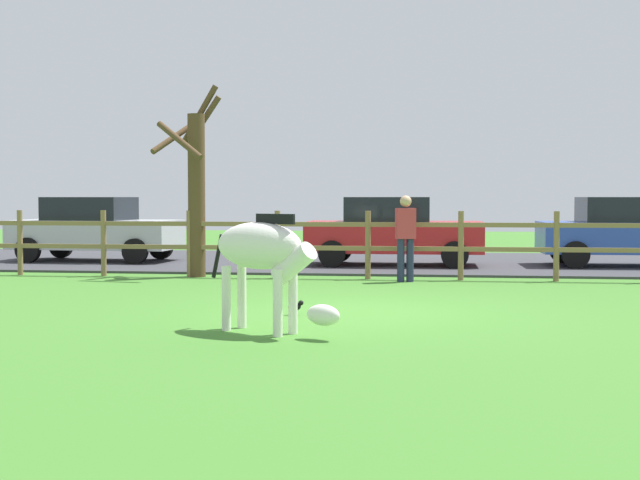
{
  "coord_description": "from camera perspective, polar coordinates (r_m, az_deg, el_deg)",
  "views": [
    {
      "loc": [
        1.17,
        -12.4,
        1.6
      ],
      "look_at": [
        -0.63,
        1.14,
        0.95
      ],
      "focal_mm": 50.04,
      "sensor_mm": 36.0,
      "label": 1
    }
  ],
  "objects": [
    {
      "name": "parked_car_silver",
      "position": [
        22.48,
        -14.22,
        0.72
      ],
      "size": [
        4.08,
        2.04,
        1.56
      ],
      "color": "#B7BABF",
      "rests_on": "parking_asphalt"
    },
    {
      "name": "visitor_near_fence",
      "position": [
        16.95,
        5.49,
        0.37
      ],
      "size": [
        0.4,
        0.31,
        1.64
      ],
      "color": "#232847",
      "rests_on": "ground_plane"
    },
    {
      "name": "parked_car_red",
      "position": [
        20.49,
        4.68,
        0.61
      ],
      "size": [
        4.02,
        1.91,
        1.56
      ],
      "color": "red",
      "rests_on": "parking_asphalt"
    },
    {
      "name": "ground_plane",
      "position": [
        12.56,
        2.16,
        -4.6
      ],
      "size": [
        60.0,
        60.0,
        0.0
      ],
      "primitive_type": "plane",
      "color": "#3D7528"
    },
    {
      "name": "crow_on_grass",
      "position": [
        12.16,
        -1.59,
        -4.24
      ],
      "size": [
        0.21,
        0.1,
        0.2
      ],
      "color": "black",
      "rests_on": "ground_plane"
    },
    {
      "name": "parking_asphalt",
      "position": [
        21.79,
        4.46,
        -1.42
      ],
      "size": [
        28.0,
        7.4,
        0.05
      ],
      "primitive_type": "cube",
      "color": "#38383D",
      "rests_on": "ground_plane"
    },
    {
      "name": "bare_tree",
      "position": [
        18.17,
        -7.97,
        3.53
      ],
      "size": [
        1.36,
        1.65,
        3.9
      ],
      "color": "#513A23",
      "rests_on": "ground_plane"
    },
    {
      "name": "zebra",
      "position": [
        10.52,
        -3.57,
        -0.95
      ],
      "size": [
        1.75,
        1.17,
        1.41
      ],
      "color": "white",
      "rests_on": "ground_plane"
    },
    {
      "name": "parked_car_blue",
      "position": [
        21.29,
        19.12,
        0.55
      ],
      "size": [
        4.05,
        1.98,
        1.56
      ],
      "color": "#2D4CAD",
      "rests_on": "parking_asphalt"
    },
    {
      "name": "paddock_fence",
      "position": [
        17.47,
        3.08,
        -0.03
      ],
      "size": [
        21.73,
        0.11,
        1.34
      ],
      "color": "olive",
      "rests_on": "ground_plane"
    }
  ]
}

